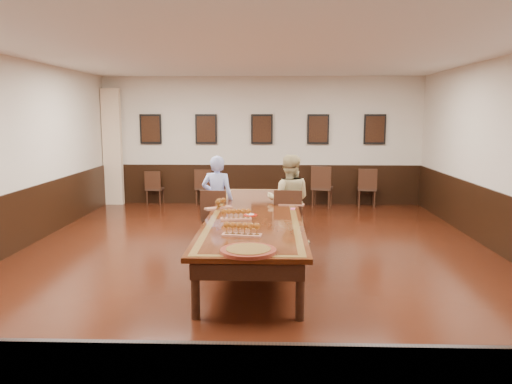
{
  "coord_description": "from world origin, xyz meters",
  "views": [
    {
      "loc": [
        0.27,
        -7.59,
        2.26
      ],
      "look_at": [
        0.0,
        0.5,
        1.0
      ],
      "focal_mm": 35.0,
      "sensor_mm": 36.0,
      "label": 1
    }
  ],
  "objects_px": {
    "person_woman": "(289,200)",
    "conference_table": "(255,222)",
    "chair_woman": "(288,217)",
    "carved_platter": "(248,251)",
    "spare_chair_b": "(204,187)",
    "spare_chair_a": "(155,188)",
    "chair_man": "(216,216)",
    "spare_chair_c": "(322,186)",
    "spare_chair_d": "(367,187)",
    "person_man": "(217,199)"
  },
  "relations": [
    {
      "from": "chair_man",
      "to": "carved_platter",
      "type": "distance_m",
      "value": 3.4
    },
    {
      "from": "spare_chair_a",
      "to": "spare_chair_c",
      "type": "xyz_separation_m",
      "value": [
        4.2,
        -0.26,
        0.08
      ]
    },
    {
      "from": "spare_chair_b",
      "to": "conference_table",
      "type": "distance_m",
      "value": 5.06
    },
    {
      "from": "spare_chair_d",
      "to": "carved_platter",
      "type": "relative_size",
      "value": 1.32
    },
    {
      "from": "person_man",
      "to": "carved_platter",
      "type": "distance_m",
      "value": 3.48
    },
    {
      "from": "spare_chair_b",
      "to": "conference_table",
      "type": "relative_size",
      "value": 0.18
    },
    {
      "from": "chair_man",
      "to": "spare_chair_d",
      "type": "bearing_deg",
      "value": -125.53
    },
    {
      "from": "person_woman",
      "to": "conference_table",
      "type": "relative_size",
      "value": 0.32
    },
    {
      "from": "person_woman",
      "to": "chair_woman",
      "type": "bearing_deg",
      "value": 90.0
    },
    {
      "from": "spare_chair_b",
      "to": "person_man",
      "type": "distance_m",
      "value": 3.79
    },
    {
      "from": "spare_chair_b",
      "to": "carved_platter",
      "type": "xyz_separation_m",
      "value": [
        1.46,
        -7.11,
        0.32
      ]
    },
    {
      "from": "spare_chair_a",
      "to": "person_man",
      "type": "bearing_deg",
      "value": 121.69
    },
    {
      "from": "chair_man",
      "to": "chair_woman",
      "type": "xyz_separation_m",
      "value": [
        1.27,
        -0.19,
        0.02
      ]
    },
    {
      "from": "person_woman",
      "to": "spare_chair_b",
      "type": "bearing_deg",
      "value": -57.67
    },
    {
      "from": "chair_man",
      "to": "spare_chair_c",
      "type": "height_order",
      "value": "spare_chair_c"
    },
    {
      "from": "chair_man",
      "to": "spare_chair_d",
      "type": "distance_m",
      "value": 4.92
    },
    {
      "from": "chair_man",
      "to": "conference_table",
      "type": "bearing_deg",
      "value": 131.69
    },
    {
      "from": "person_woman",
      "to": "person_man",
      "type": "bearing_deg",
      "value": -3.52
    },
    {
      "from": "conference_table",
      "to": "carved_platter",
      "type": "bearing_deg",
      "value": -89.83
    },
    {
      "from": "chair_woman",
      "to": "spare_chair_a",
      "type": "bearing_deg",
      "value": -45.64
    },
    {
      "from": "spare_chair_d",
      "to": "spare_chair_b",
      "type": "bearing_deg",
      "value": 4.08
    },
    {
      "from": "chair_woman",
      "to": "spare_chair_a",
      "type": "relative_size",
      "value": 1.17
    },
    {
      "from": "spare_chair_b",
      "to": "conference_table",
      "type": "xyz_separation_m",
      "value": [
        1.45,
        -4.85,
        0.16
      ]
    },
    {
      "from": "spare_chair_d",
      "to": "conference_table",
      "type": "relative_size",
      "value": 0.19
    },
    {
      "from": "spare_chair_a",
      "to": "spare_chair_c",
      "type": "height_order",
      "value": "spare_chair_c"
    },
    {
      "from": "conference_table",
      "to": "carved_platter",
      "type": "relative_size",
      "value": 6.87
    },
    {
      "from": "carved_platter",
      "to": "spare_chair_c",
      "type": "bearing_deg",
      "value": 77.72
    },
    {
      "from": "spare_chair_a",
      "to": "spare_chair_d",
      "type": "xyz_separation_m",
      "value": [
        5.31,
        -0.14,
        0.05
      ]
    },
    {
      "from": "person_woman",
      "to": "carved_platter",
      "type": "distance_m",
      "value": 3.27
    },
    {
      "from": "conference_table",
      "to": "carved_platter",
      "type": "height_order",
      "value": "carved_platter"
    },
    {
      "from": "chair_man",
      "to": "spare_chair_d",
      "type": "relative_size",
      "value": 1.01
    },
    {
      "from": "spare_chair_d",
      "to": "carved_platter",
      "type": "height_order",
      "value": "spare_chair_d"
    },
    {
      "from": "spare_chair_a",
      "to": "person_woman",
      "type": "distance_m",
      "value": 5.06
    },
    {
      "from": "chair_man",
      "to": "person_man",
      "type": "height_order",
      "value": "person_man"
    },
    {
      "from": "chair_man",
      "to": "spare_chair_a",
      "type": "distance_m",
      "value": 4.26
    },
    {
      "from": "person_man",
      "to": "spare_chair_c",
      "type": "bearing_deg",
      "value": -115.89
    },
    {
      "from": "spare_chair_c",
      "to": "carved_platter",
      "type": "height_order",
      "value": "spare_chair_c"
    },
    {
      "from": "chair_woman",
      "to": "chair_man",
      "type": "bearing_deg",
      "value": -3.7
    },
    {
      "from": "chair_woman",
      "to": "person_woman",
      "type": "distance_m",
      "value": 0.3
    },
    {
      "from": "person_man",
      "to": "person_woman",
      "type": "xyz_separation_m",
      "value": [
        1.27,
        -0.19,
        0.02
      ]
    },
    {
      "from": "chair_man",
      "to": "spare_chair_c",
      "type": "xyz_separation_m",
      "value": [
        2.21,
        3.51,
        0.03
      ]
    },
    {
      "from": "spare_chair_a",
      "to": "spare_chair_b",
      "type": "xyz_separation_m",
      "value": [
        1.25,
        0.03,
        0.02
      ]
    },
    {
      "from": "conference_table",
      "to": "chair_man",
      "type": "bearing_deg",
      "value": 124.74
    },
    {
      "from": "spare_chair_c",
      "to": "spare_chair_d",
      "type": "distance_m",
      "value": 1.12
    },
    {
      "from": "spare_chair_c",
      "to": "person_woman",
      "type": "relative_size",
      "value": 0.65
    },
    {
      "from": "spare_chair_b",
      "to": "spare_chair_c",
      "type": "xyz_separation_m",
      "value": [
        2.94,
        -0.29,
        0.06
      ]
    },
    {
      "from": "chair_woman",
      "to": "carved_platter",
      "type": "distance_m",
      "value": 3.17
    },
    {
      "from": "spare_chair_b",
      "to": "spare_chair_c",
      "type": "height_order",
      "value": "spare_chair_c"
    },
    {
      "from": "person_woman",
      "to": "spare_chair_a",
      "type": "bearing_deg",
      "value": -44.79
    },
    {
      "from": "chair_woman",
      "to": "spare_chair_a",
      "type": "height_order",
      "value": "chair_woman"
    }
  ]
}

